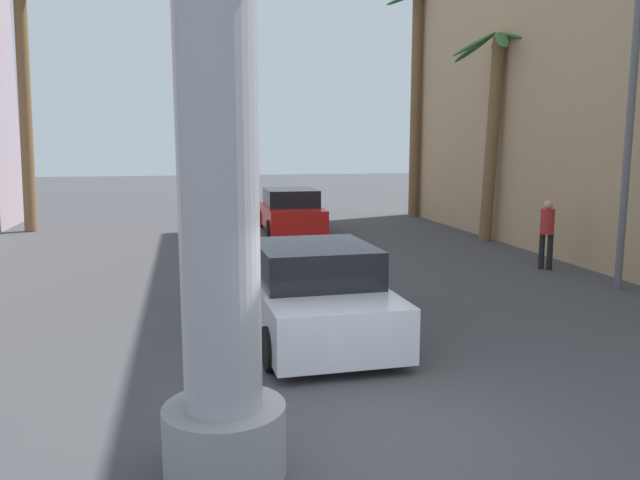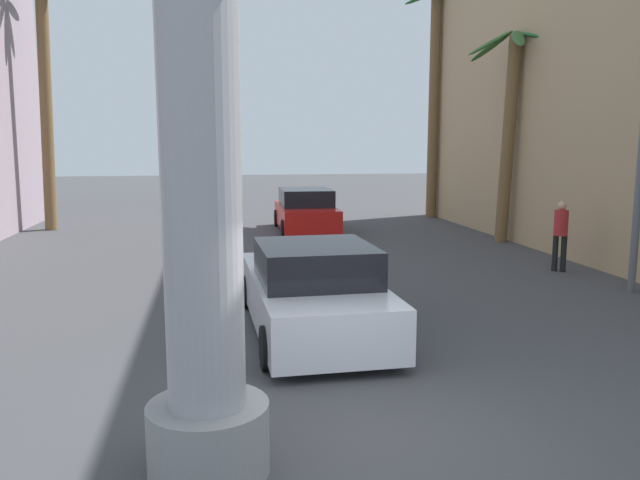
% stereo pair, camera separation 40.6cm
% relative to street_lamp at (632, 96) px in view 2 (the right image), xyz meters
% --- Properties ---
extents(ground_plane, '(95.14, 95.14, 0.00)m').
position_rel_street_lamp_xyz_m(ground_plane, '(-6.95, 4.33, -4.15)').
color(ground_plane, '#424244').
extents(street_lamp, '(2.21, 0.28, 6.88)m').
position_rel_street_lamp_xyz_m(street_lamp, '(0.00, 0.00, 0.00)').
color(street_lamp, '#59595E').
rests_on(street_lamp, ground).
extents(car_lead, '(2.22, 4.99, 1.56)m').
position_rel_street_lamp_xyz_m(car_lead, '(-6.96, -1.68, -3.45)').
color(car_lead, black).
rests_on(car_lead, ground).
extents(car_far, '(2.15, 4.54, 1.56)m').
position_rel_street_lamp_xyz_m(car_far, '(-5.26, 10.43, -3.42)').
color(car_far, black).
rests_on(car_far, ground).
extents(palm_tree_far_right, '(2.60, 2.57, 9.51)m').
position_rel_street_lamp_xyz_m(palm_tree_far_right, '(0.79, 13.99, 1.22)').
color(palm_tree_far_right, brown).
rests_on(palm_tree_far_right, ground).
extents(palm_tree_mid_right, '(3.17, 3.10, 6.72)m').
position_rel_street_lamp_xyz_m(palm_tree_mid_right, '(0.77, 6.92, -0.01)').
color(palm_tree_mid_right, brown).
rests_on(palm_tree_mid_right, ground).
extents(palm_tree_far_left, '(2.92, 2.97, 9.26)m').
position_rel_street_lamp_xyz_m(palm_tree_far_left, '(-14.53, 12.71, 1.30)').
color(palm_tree_far_left, brown).
rests_on(palm_tree_far_left, ground).
extents(pedestrian_mid_right, '(0.47, 0.47, 1.77)m').
position_rel_street_lamp_xyz_m(pedestrian_mid_right, '(-0.04, 2.27, -3.11)').
color(pedestrian_mid_right, black).
rests_on(pedestrian_mid_right, ground).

